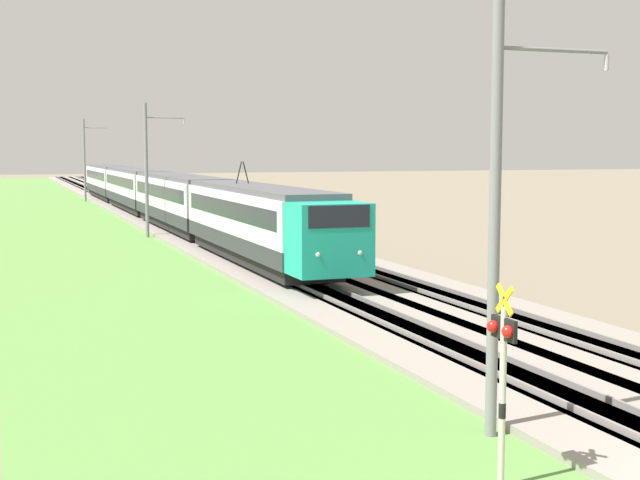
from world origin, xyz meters
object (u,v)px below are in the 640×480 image
Objects in this scene: catenary_mast_near at (498,218)px; crossing_signal_aux at (502,367)px; passenger_train at (154,192)px; catenary_mast_mid at (147,169)px; catenary_mast_far at (85,160)px.

crossing_signal_aux is at bearing 151.44° from catenary_mast_near.
passenger_train is at bearing -93.85° from crossing_signal_aux.
catenary_mast_mid reaches higher than catenary_mast_near.
catenary_mast_near is 0.99× the size of catenary_mast_mid.
catenary_mast_near reaches higher than passenger_train.
passenger_train is 8.96× the size of catenary_mast_far.
crossing_signal_aux is 0.41× the size of catenary_mast_near.
passenger_train is 13.47m from catenary_mast_mid.
catenary_mast_mid is (43.49, -1.26, 2.26)m from crossing_signal_aux.
passenger_train reaches higher than crossing_signal_aux.
passenger_train is 28.31m from catenary_mast_far.
crossing_signal_aux is 3.44m from catenary_mast_near.
catenary_mast_far is (41.18, 0.00, 0.16)m from catenary_mast_mid.
passenger_train is 9.41× the size of catenary_mast_near.
catenary_mast_near is 82.36m from catenary_mast_far.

